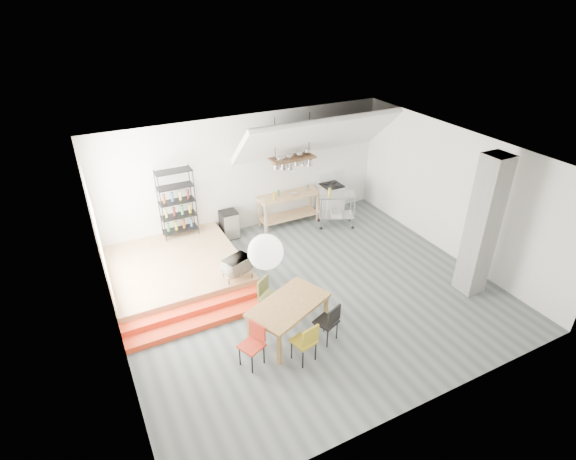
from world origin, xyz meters
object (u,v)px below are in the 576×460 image
stove (331,199)px  mini_fridge (229,224)px  dining_table (289,307)px  rolling_cart (337,205)px

stove → mini_fridge: bearing=179.2°
dining_table → stove: bearing=26.5°
stove → dining_table: 5.44m
rolling_cart → mini_fridge: size_ratio=1.47×
stove → mini_fridge: size_ratio=1.55×
stove → rolling_cart: stove is taller
dining_table → mini_fridge: mini_fridge is taller
dining_table → rolling_cart: rolling_cart is taller
dining_table → mini_fridge: (0.34, 4.18, -0.29)m
stove → rolling_cart: 0.78m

